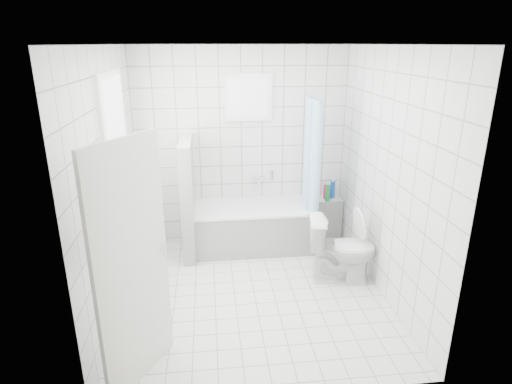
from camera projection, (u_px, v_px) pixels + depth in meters
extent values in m
plane|color=white|center=(254.00, 292.00, 4.75)|extent=(3.00, 3.00, 0.00)
plane|color=white|center=(253.00, 44.00, 3.89)|extent=(3.00, 3.00, 0.00)
cube|color=white|center=(242.00, 147.00, 5.73)|extent=(2.80, 0.02, 2.60)
cube|color=white|center=(277.00, 246.00, 2.91)|extent=(2.80, 0.02, 2.60)
cube|color=white|center=(111.00, 185.00, 4.17)|extent=(0.02, 3.00, 2.60)
cube|color=white|center=(386.00, 176.00, 4.47)|extent=(0.02, 3.00, 2.60)
cube|color=white|center=(118.00, 148.00, 4.36)|extent=(0.01, 0.90, 1.40)
cube|color=white|center=(249.00, 98.00, 5.48)|extent=(0.50, 0.01, 0.50)
cube|color=white|center=(130.00, 215.00, 4.61)|extent=(0.18, 1.02, 0.08)
cube|color=silver|center=(133.00, 268.00, 3.24)|extent=(0.44, 0.71, 2.00)
cube|color=white|center=(254.00, 227.00, 5.73)|extent=(1.54, 0.75, 0.55)
cube|color=white|center=(254.00, 207.00, 5.63)|extent=(1.56, 0.77, 0.03)
cube|color=white|center=(188.00, 198.00, 5.43)|extent=(0.15, 0.85, 1.50)
cube|color=white|center=(326.00, 217.00, 6.08)|extent=(0.40, 0.24, 0.55)
imported|color=white|center=(342.00, 249.00, 4.88)|extent=(0.82, 0.55, 0.77)
cylinder|color=silver|center=(312.00, 96.00, 5.21)|extent=(0.02, 0.80, 0.02)
cube|color=silver|center=(258.00, 179.00, 5.86)|extent=(0.18, 0.06, 0.06)
imported|color=#30AED8|center=(127.00, 209.00, 4.42)|extent=(0.11, 0.11, 0.17)
imported|color=silver|center=(130.00, 205.00, 4.56)|extent=(0.17, 0.17, 0.16)
imported|color=#E170C9|center=(134.00, 195.00, 4.83)|extent=(0.10, 0.10, 0.17)
cylinder|color=blue|center=(333.00, 189.00, 5.99)|extent=(0.06, 0.06, 0.25)
cylinder|color=red|center=(326.00, 192.00, 5.96)|extent=(0.06, 0.06, 0.20)
cylinder|color=#168840|center=(328.00, 193.00, 5.86)|extent=(0.06, 0.06, 0.24)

